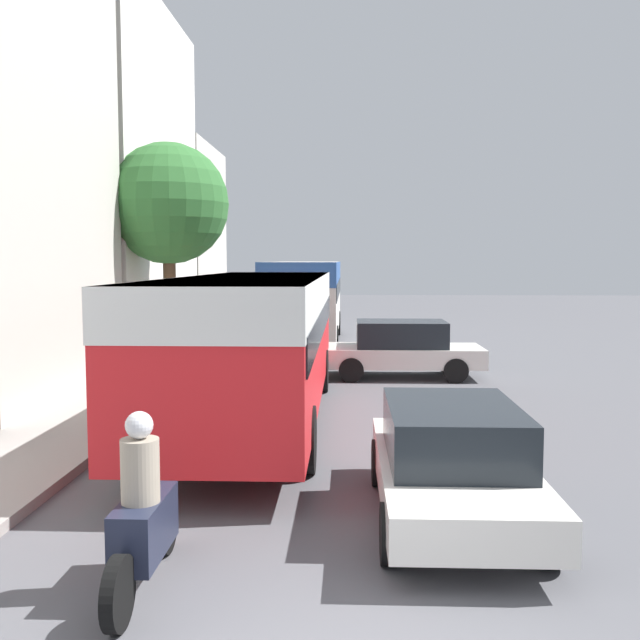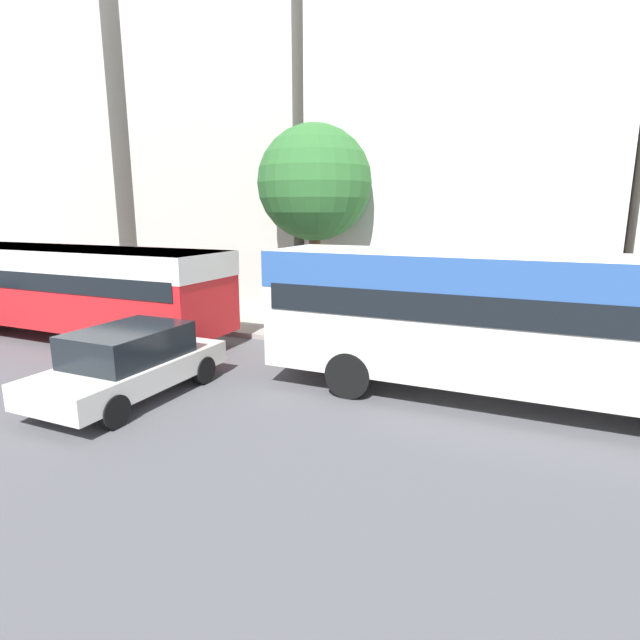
% 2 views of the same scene
% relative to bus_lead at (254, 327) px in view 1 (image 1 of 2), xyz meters
% --- Properties ---
extents(building_far_terrace, '(5.47, 9.23, 11.60)m').
position_rel_bus_lead_xyz_m(building_far_terrace, '(-7.05, 10.56, 3.95)').
color(building_far_terrace, silver).
rests_on(building_far_terrace, ground_plane).
extents(building_end_row, '(5.30, 6.84, 8.25)m').
position_rel_bus_lead_xyz_m(building_end_row, '(-6.96, 18.82, 2.28)').
color(building_end_row, beige).
rests_on(building_end_row, ground_plane).
extents(bus_lead, '(2.67, 10.61, 2.82)m').
position_rel_bus_lead_xyz_m(bus_lead, '(0.00, 0.00, 0.00)').
color(bus_lead, red).
rests_on(bus_lead, ground_plane).
extents(bus_following, '(2.49, 10.55, 3.07)m').
position_rel_bus_lead_xyz_m(bus_following, '(0.25, 12.98, 0.15)').
color(bus_following, silver).
rests_on(bus_following, ground_plane).
extents(motorcycle_behind_lead, '(0.38, 2.24, 1.73)m').
position_rel_bus_lead_xyz_m(motorcycle_behind_lead, '(-0.13, -7.03, -1.16)').
color(motorcycle_behind_lead, '#1E2338').
rests_on(motorcycle_behind_lead, ground_plane).
extents(car_crossing, '(4.30, 1.96, 1.51)m').
position_rel_bus_lead_xyz_m(car_crossing, '(3.23, 5.47, -1.06)').
color(car_crossing, silver).
rests_on(car_crossing, ground_plane).
extents(car_far_curb, '(1.82, 4.18, 1.41)m').
position_rel_bus_lead_xyz_m(car_far_curb, '(3.06, -5.09, -1.11)').
color(car_far_curb, silver).
rests_on(car_far_curb, ground_plane).
extents(street_tree, '(3.45, 3.45, 6.31)m').
position_rel_bus_lead_xyz_m(street_tree, '(-3.32, 6.78, 2.86)').
color(street_tree, brown).
rests_on(street_tree, sidewalk).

